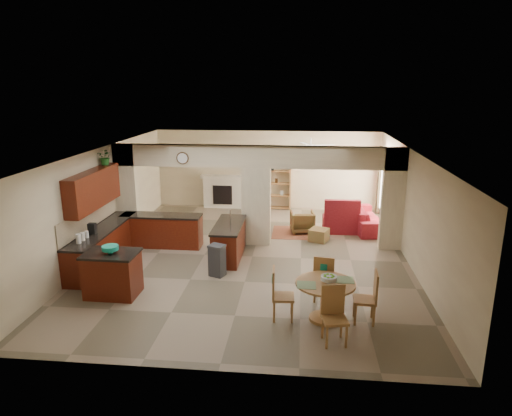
# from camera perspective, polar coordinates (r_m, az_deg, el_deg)

# --- Properties ---
(floor) EXTENTS (10.00, 10.00, 0.00)m
(floor) POSITION_cam_1_polar(r_m,az_deg,el_deg) (12.10, -0.46, -6.08)
(floor) COLOR #82715A
(floor) RESTS_ON ground
(ceiling) EXTENTS (10.00, 10.00, 0.00)m
(ceiling) POSITION_cam_1_polar(r_m,az_deg,el_deg) (11.38, -0.49, 7.16)
(ceiling) COLOR white
(ceiling) RESTS_ON wall_back
(wall_back) EXTENTS (8.00, 0.00, 8.00)m
(wall_back) POSITION_cam_1_polar(r_m,az_deg,el_deg) (16.53, 1.40, 4.79)
(wall_back) COLOR beige
(wall_back) RESTS_ON floor
(wall_front) EXTENTS (8.00, 0.00, 8.00)m
(wall_front) POSITION_cam_1_polar(r_m,az_deg,el_deg) (7.00, -4.97, -10.21)
(wall_front) COLOR beige
(wall_front) RESTS_ON floor
(wall_left) EXTENTS (0.00, 10.00, 10.00)m
(wall_left) POSITION_cam_1_polar(r_m,az_deg,el_deg) (12.72, -18.69, 0.79)
(wall_left) COLOR beige
(wall_left) RESTS_ON floor
(wall_right) EXTENTS (0.00, 10.00, 10.00)m
(wall_right) POSITION_cam_1_polar(r_m,az_deg,el_deg) (11.93, 19.00, -0.17)
(wall_right) COLOR beige
(wall_right) RESTS_ON floor
(partition_left_pier) EXTENTS (0.60, 0.25, 2.80)m
(partition_left_pier) POSITION_cam_1_polar(r_m,az_deg,el_deg) (13.50, -15.82, 1.82)
(partition_left_pier) COLOR beige
(partition_left_pier) RESTS_ON floor
(partition_center_pier) EXTENTS (0.80, 0.25, 2.20)m
(partition_center_pier) POSITION_cam_1_polar(r_m,az_deg,el_deg) (12.70, 0.01, 0.19)
(partition_center_pier) COLOR beige
(partition_center_pier) RESTS_ON floor
(partition_right_pier) EXTENTS (0.60, 0.25, 2.80)m
(partition_right_pier) POSITION_cam_1_polar(r_m,az_deg,el_deg) (12.81, 16.72, 1.05)
(partition_right_pier) COLOR beige
(partition_right_pier) RESTS_ON floor
(partition_header) EXTENTS (8.00, 0.25, 0.60)m
(partition_header) POSITION_cam_1_polar(r_m,az_deg,el_deg) (12.41, 0.01, 6.44)
(partition_header) COLOR beige
(partition_header) RESTS_ON partition_center_pier
(kitchen_counter) EXTENTS (2.52, 3.29, 1.48)m
(kitchen_counter) POSITION_cam_1_polar(r_m,az_deg,el_deg) (12.48, -15.69, -3.73)
(kitchen_counter) COLOR #400E07
(kitchen_counter) RESTS_ON floor
(upper_cabinets) EXTENTS (0.35, 2.40, 0.90)m
(upper_cabinets) POSITION_cam_1_polar(r_m,az_deg,el_deg) (11.83, -19.67, 2.24)
(upper_cabinets) COLOR #400E07
(upper_cabinets) RESTS_ON wall_left
(peninsula) EXTENTS (0.70, 1.85, 0.91)m
(peninsula) POSITION_cam_1_polar(r_m,az_deg,el_deg) (11.91, -3.40, -4.11)
(peninsula) COLOR #400E07
(peninsula) RESTS_ON floor
(wall_clock) EXTENTS (0.34, 0.03, 0.34)m
(wall_clock) POSITION_cam_1_polar(r_m,az_deg,el_deg) (12.63, -9.17, 6.17)
(wall_clock) COLOR #4D3319
(wall_clock) RESTS_ON partition_header
(rug) EXTENTS (1.60, 1.30, 0.01)m
(rug) POSITION_cam_1_polar(r_m,az_deg,el_deg) (14.01, 5.36, -3.10)
(rug) COLOR #9A4B38
(rug) RESTS_ON floor
(fireplace) EXTENTS (1.60, 0.35, 1.20)m
(fireplace) POSITION_cam_1_polar(r_m,az_deg,el_deg) (16.72, -4.14, 2.12)
(fireplace) COLOR beige
(fireplace) RESTS_ON floor
(shelving_unit) EXTENTS (1.00, 0.32, 1.80)m
(shelving_unit) POSITION_cam_1_polar(r_m,az_deg,el_deg) (16.43, 2.56, 2.93)
(shelving_unit) COLOR olive
(shelving_unit) RESTS_ON floor
(window_a) EXTENTS (0.02, 0.90, 1.90)m
(window_a) POSITION_cam_1_polar(r_m,az_deg,el_deg) (14.15, 16.78, 1.52)
(window_a) COLOR white
(window_a) RESTS_ON wall_right
(window_b) EXTENTS (0.02, 0.90, 1.90)m
(window_b) POSITION_cam_1_polar(r_m,az_deg,el_deg) (15.78, 15.66, 2.98)
(window_b) COLOR white
(window_b) RESTS_ON wall_right
(glazed_door) EXTENTS (0.02, 0.70, 2.10)m
(glazed_door) POSITION_cam_1_polar(r_m,az_deg,el_deg) (14.99, 16.15, 1.73)
(glazed_door) COLOR white
(glazed_door) RESTS_ON wall_right
(drape_a_left) EXTENTS (0.10, 0.28, 2.30)m
(drape_a_left) POSITION_cam_1_polar(r_m,az_deg,el_deg) (13.57, 17.07, 0.92)
(drape_a_left) COLOR #47241C
(drape_a_left) RESTS_ON wall_right
(drape_a_right) EXTENTS (0.10, 0.28, 2.30)m
(drape_a_right) POSITION_cam_1_polar(r_m,az_deg,el_deg) (14.71, 16.20, 2.07)
(drape_a_right) COLOR #47241C
(drape_a_right) RESTS_ON wall_right
(drape_b_left) EXTENTS (0.10, 0.28, 2.30)m
(drape_b_left) POSITION_cam_1_polar(r_m,az_deg,el_deg) (15.19, 15.88, 2.50)
(drape_b_left) COLOR #47241C
(drape_b_left) RESTS_ON wall_right
(drape_b_right) EXTENTS (0.10, 0.28, 2.30)m
(drape_b_right) POSITION_cam_1_polar(r_m,az_deg,el_deg) (16.35, 15.18, 3.43)
(drape_b_right) COLOR #47241C
(drape_b_right) RESTS_ON wall_right
(ceiling_fan) EXTENTS (1.00, 1.00, 0.10)m
(ceiling_fan) POSITION_cam_1_polar(r_m,az_deg,el_deg) (14.33, 6.86, 7.76)
(ceiling_fan) COLOR white
(ceiling_fan) RESTS_ON ceiling
(kitchen_island) EXTENTS (1.13, 0.82, 0.97)m
(kitchen_island) POSITION_cam_1_polar(r_m,az_deg,el_deg) (10.30, -17.50, -7.85)
(kitchen_island) COLOR #400E07
(kitchen_island) RESTS_ON floor
(teal_bowl) EXTENTS (0.34, 0.34, 0.16)m
(teal_bowl) POSITION_cam_1_polar(r_m,az_deg,el_deg) (10.07, -17.75, -4.96)
(teal_bowl) COLOR #16977C
(teal_bowl) RESTS_ON kitchen_island
(trash_can) EXTENTS (0.41, 0.39, 0.71)m
(trash_can) POSITION_cam_1_polar(r_m,az_deg,el_deg) (10.86, -4.88, -6.69)
(trash_can) COLOR #2D2D2F
(trash_can) RESTS_ON floor
(dining_table) EXTENTS (1.14, 1.14, 0.78)m
(dining_table) POSITION_cam_1_polar(r_m,az_deg,el_deg) (8.93, 8.63, -10.73)
(dining_table) COLOR olive
(dining_table) RESTS_ON floor
(fruit_bowl) EXTENTS (0.31, 0.31, 0.16)m
(fruit_bowl) POSITION_cam_1_polar(r_m,az_deg,el_deg) (8.78, 9.09, -8.76)
(fruit_bowl) COLOR #63BA28
(fruit_bowl) RESTS_ON dining_table
(sofa) EXTENTS (2.47, 1.26, 0.69)m
(sofa) POSITION_cam_1_polar(r_m,az_deg,el_deg) (14.79, 13.58, -1.11)
(sofa) COLOR maroon
(sofa) RESTS_ON floor
(chaise) EXTENTS (1.09, 0.90, 0.43)m
(chaise) POSITION_cam_1_polar(r_m,az_deg,el_deg) (14.34, 10.52, -1.99)
(chaise) COLOR maroon
(chaise) RESTS_ON floor
(armchair) EXTENTS (0.78, 0.80, 0.65)m
(armchair) POSITION_cam_1_polar(r_m,az_deg,el_deg) (14.02, 5.81, -1.72)
(armchair) COLOR maroon
(armchair) RESTS_ON floor
(ottoman) EXTENTS (0.64, 0.64, 0.36)m
(ottoman) POSITION_cam_1_polar(r_m,az_deg,el_deg) (13.34, 7.86, -3.35)
(ottoman) COLOR maroon
(ottoman) RESTS_ON floor
(plant) EXTENTS (0.44, 0.40, 0.42)m
(plant) POSITION_cam_1_polar(r_m,az_deg,el_deg) (12.46, -18.32, 6.08)
(plant) COLOR #1A4813
(plant) RESTS_ON upper_cabinets
(chair_north) EXTENTS (0.48, 0.48, 1.02)m
(chair_north) POSITION_cam_1_polar(r_m,az_deg,el_deg) (9.61, 8.48, -8.52)
(chair_north) COLOR olive
(chair_north) RESTS_ON floor
(chair_east) EXTENTS (0.44, 0.44, 1.02)m
(chair_east) POSITION_cam_1_polar(r_m,az_deg,el_deg) (9.00, 14.01, -10.54)
(chair_east) COLOR olive
(chair_east) RESTS_ON floor
(chair_south) EXTENTS (0.49, 0.49, 1.02)m
(chair_south) POSITION_cam_1_polar(r_m,az_deg,el_deg) (8.28, 9.71, -12.69)
(chair_south) COLOR olive
(chair_south) RESTS_ON floor
(chair_west) EXTENTS (0.44, 0.44, 1.02)m
(chair_west) POSITION_cam_1_polar(r_m,az_deg,el_deg) (8.89, 2.87, -10.43)
(chair_west) COLOR olive
(chair_west) RESTS_ON floor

